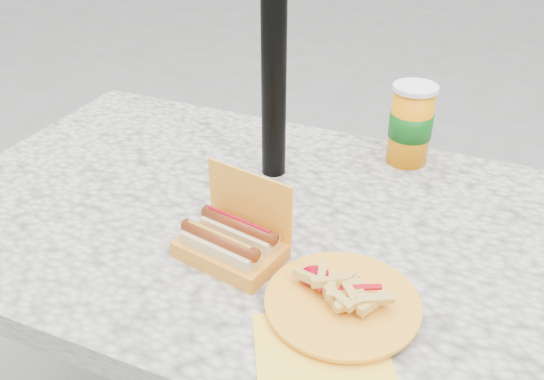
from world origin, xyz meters
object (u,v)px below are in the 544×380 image
at_px(soda_cup, 411,124).
at_px(hotdog_box, 232,242).
at_px(fries_plate, 340,305).
at_px(umbrella_pole, 274,5).

bearing_deg(soda_cup, hotdog_box, -113.47).
bearing_deg(fries_plate, umbrella_pole, 126.75).
relative_size(fries_plate, soda_cup, 2.00).
height_order(umbrella_pole, hotdog_box, umbrella_pole).
xyz_separation_m(fries_plate, soda_cup, (-0.01, 0.51, 0.08)).
bearing_deg(hotdog_box, soda_cup, 77.82).
distance_m(hotdog_box, fries_plate, 0.22).
height_order(fries_plate, soda_cup, soda_cup).
relative_size(hotdog_box, soda_cup, 1.09).
relative_size(umbrella_pole, soda_cup, 12.53).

